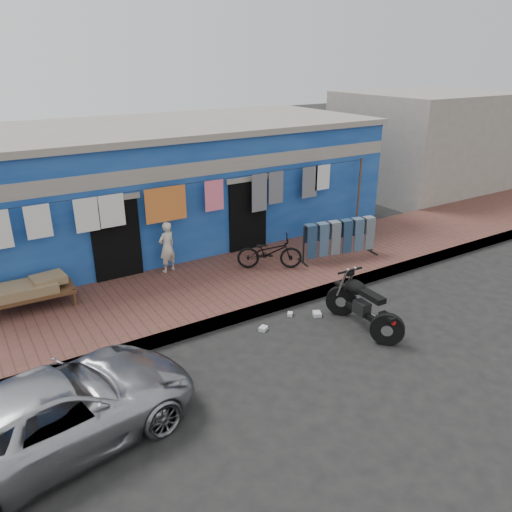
{
  "coord_description": "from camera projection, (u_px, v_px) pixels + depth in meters",
  "views": [
    {
      "loc": [
        -5.2,
        -6.24,
        5.07
      ],
      "look_at": [
        0.0,
        2.0,
        1.15
      ],
      "focal_mm": 35.0,
      "sensor_mm": 36.0,
      "label": 1
    }
  ],
  "objects": [
    {
      "name": "litter_a",
      "position": [
        263.0,
        329.0,
        9.9
      ],
      "size": [
        0.21,
        0.2,
        0.08
      ],
      "primitive_type": "cube",
      "rotation": [
        0.0,
        0.0,
        0.51
      ],
      "color": "silver",
      "rests_on": "ground"
    },
    {
      "name": "ground",
      "position": [
        313.0,
        346.0,
        9.36
      ],
      "size": [
        80.0,
        80.0,
        0.0
      ],
      "primitive_type": "plane",
      "color": "black",
      "rests_on": "ground"
    },
    {
      "name": "neighbor_right",
      "position": [
        425.0,
        143.0,
        19.59
      ],
      "size": [
        6.0,
        5.0,
        3.8
      ],
      "primitive_type": "cube",
      "color": "#9E9384",
      "rests_on": "ground"
    },
    {
      "name": "sidewalk",
      "position": [
        233.0,
        283.0,
        11.67
      ],
      "size": [
        28.0,
        3.0,
        0.25
      ],
      "primitive_type": "cube",
      "color": "brown",
      "rests_on": "ground"
    },
    {
      "name": "seated_person",
      "position": [
        167.0,
        247.0,
        11.79
      ],
      "size": [
        0.51,
        0.42,
        1.23
      ],
      "primitive_type": "imported",
      "rotation": [
        0.0,
        0.0,
        3.45
      ],
      "color": "beige",
      "rests_on": "sidewalk"
    },
    {
      "name": "car",
      "position": [
        57.0,
        411.0,
        6.8
      ],
      "size": [
        4.28,
        2.54,
        1.13
      ],
      "primitive_type": "imported",
      "rotation": [
        0.0,
        0.0,
        1.76
      ],
      "color": "#B2B2B7",
      "rests_on": "ground"
    },
    {
      "name": "motorcycle",
      "position": [
        364.0,
        304.0,
        9.78
      ],
      "size": [
        0.74,
        1.75,
        1.1
      ],
      "primitive_type": null,
      "rotation": [
        0.0,
        0.0,
        -0.04
      ],
      "color": "black",
      "rests_on": "ground"
    },
    {
      "name": "jeans_rack",
      "position": [
        339.0,
        239.0,
        12.63
      ],
      "size": [
        2.28,
        1.17,
        1.02
      ],
      "primitive_type": null,
      "rotation": [
        0.0,
        0.0,
        -0.18
      ],
      "color": "black",
      "rests_on": "sidewalk"
    },
    {
      "name": "litter_c",
      "position": [
        317.0,
        314.0,
        10.45
      ],
      "size": [
        0.23,
        0.25,
        0.08
      ],
      "primitive_type": "cube",
      "rotation": [
        0.0,
        0.0,
        1.11
      ],
      "color": "silver",
      "rests_on": "ground"
    },
    {
      "name": "clothesline",
      "position": [
        190.0,
        203.0,
        11.81
      ],
      "size": [
        10.06,
        0.06,
        2.1
      ],
      "color": "brown",
      "rests_on": "sidewalk"
    },
    {
      "name": "bicycle",
      "position": [
        270.0,
        249.0,
        12.01
      ],
      "size": [
        1.61,
        1.28,
        1.01
      ],
      "primitive_type": "imported",
      "rotation": [
        0.0,
        0.0,
        1.02
      ],
      "color": "black",
      "rests_on": "sidewalk"
    },
    {
      "name": "litter_b",
      "position": [
        290.0,
        314.0,
        10.46
      ],
      "size": [
        0.17,
        0.17,
        0.07
      ],
      "primitive_type": "cube",
      "rotation": [
        0.0,
        0.0,
        0.82
      ],
      "color": "silver",
      "rests_on": "ground"
    },
    {
      "name": "building",
      "position": [
        163.0,
        183.0,
        14.21
      ],
      "size": [
        12.2,
        5.2,
        3.36
      ],
      "color": "navy",
      "rests_on": "ground"
    },
    {
      "name": "charpoy",
      "position": [
        32.0,
        295.0,
        10.16
      ],
      "size": [
        1.81,
        0.95,
        0.59
      ],
      "primitive_type": null,
      "rotation": [
        0.0,
        0.0,
        -0.03
      ],
      "color": "brown",
      "rests_on": "sidewalk"
    },
    {
      "name": "curb",
      "position": [
        267.0,
        308.0,
        10.53
      ],
      "size": [
        28.0,
        0.1,
        0.25
      ],
      "primitive_type": "cube",
      "color": "gray",
      "rests_on": "ground"
    }
  ]
}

